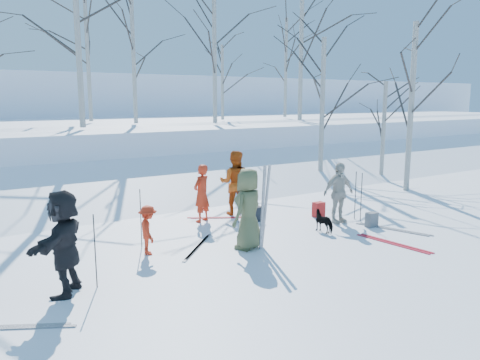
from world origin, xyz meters
TOP-DOWN VIEW (x-y plane):
  - ground at (0.00, 0.00)m, footprint 120.00×120.00m
  - snow_ramp at (0.00, 7.00)m, footprint 70.00×9.49m
  - snow_plateau at (0.00, 17.00)m, footprint 70.00×18.00m
  - far_hill at (0.00, 38.00)m, footprint 90.00×30.00m
  - skier_olive_center at (-0.65, 0.16)m, footprint 1.05×0.89m
  - skier_red_north at (-0.42, 2.78)m, footprint 0.68×0.58m
  - skier_redor_behind at (0.79, 3.00)m, footprint 1.14×1.11m
  - skier_red_seated at (-2.67, 1.00)m, footprint 0.54×0.76m
  - skier_cream_east at (2.63, 0.69)m, footprint 0.99×0.47m
  - skier_grey_west at (-4.64, -0.19)m, footprint 1.40×1.69m
  - dog at (1.71, 0.23)m, footprint 0.37×0.67m
  - upright_ski_left at (-0.44, -0.10)m, footprint 0.09×0.16m
  - upright_ski_right at (-0.31, -0.03)m, footprint 0.13×0.23m
  - ski_pair_a at (-1.57, 0.83)m, footprint 2.10×2.10m
  - ski_pair_b at (2.37, -1.39)m, footprint 0.61×1.94m
  - ski_pair_c at (-5.67, -1.01)m, footprint 1.79×2.07m
  - ski_pair_d at (3.33, -0.60)m, footprint 1.34×2.02m
  - ski_pair_e at (0.26, 2.80)m, footprint 1.84×2.07m
  - ski_pole_a at (-2.62, 1.53)m, footprint 0.02×0.02m
  - ski_pole_b at (0.34, 2.12)m, footprint 0.02×0.02m
  - ski_pole_c at (-4.13, -0.22)m, footprint 0.02×0.02m
  - ski_pole_d at (3.29, 0.71)m, footprint 0.02×0.02m
  - ski_pole_e at (3.24, 0.44)m, footprint 0.02×0.02m
  - ski_pole_f at (0.79, 2.71)m, footprint 0.02×0.02m
  - backpack_red at (2.62, 1.45)m, footprint 0.32×0.22m
  - backpack_grey at (3.07, -0.10)m, footprint 0.30×0.20m
  - backpack_dark at (0.84, 2.02)m, footprint 0.34×0.24m
  - birch_plateau_a at (6.72, 13.67)m, footprint 3.34×3.34m
  - birch_plateau_c at (4.58, 10.74)m, footprint 5.03×5.03m
  - birch_plateau_f at (1.40, 12.50)m, footprint 4.39×4.39m
  - birch_plateau_g at (0.26, 15.73)m, footprint 4.72×4.72m
  - birch_plateau_h at (-1.46, 10.64)m, footprint 6.10×6.10m
  - birch_plateau_i at (11.92, 14.85)m, footprint 4.72×4.72m
  - birch_plateau_j at (9.68, 10.77)m, footprint 6.02×6.02m
  - birch_edge_b at (7.96, 2.62)m, footprint 4.76×4.76m
  - birch_edge_c at (9.12, 4.77)m, footprint 3.40×3.40m
  - birch_edge_e at (6.50, 5.63)m, footprint 4.55×4.55m

SIDE VIEW (x-z plane):
  - ground at x=0.00m, z-range 0.00..0.00m
  - ski_pair_a at x=-1.57m, z-range 0.00..0.02m
  - ski_pair_b at x=2.37m, z-range 0.00..0.02m
  - ski_pair_c at x=-5.67m, z-range 0.00..0.02m
  - ski_pair_d at x=3.33m, z-range 0.00..0.02m
  - ski_pair_e at x=0.26m, z-range 0.00..0.02m
  - snow_ramp at x=0.00m, z-range -1.91..2.21m
  - backpack_grey at x=3.07m, z-range 0.00..0.38m
  - backpack_dark at x=0.84m, z-range 0.00..0.40m
  - backpack_red at x=2.62m, z-range 0.00..0.42m
  - dog at x=1.71m, z-range 0.00..0.54m
  - skier_red_seated at x=-2.67m, z-range 0.00..1.07m
  - ski_pole_a at x=-2.62m, z-range 0.00..1.34m
  - ski_pole_b at x=0.34m, z-range 0.00..1.34m
  - ski_pole_c at x=-4.13m, z-range 0.00..1.34m
  - ski_pole_d at x=3.29m, z-range 0.00..1.34m
  - ski_pole_e at x=3.24m, z-range 0.00..1.34m
  - ski_pole_f at x=0.79m, z-range 0.00..1.34m
  - skier_red_north at x=-0.42m, z-range 0.00..1.57m
  - skier_cream_east at x=2.63m, z-range 0.00..1.64m
  - skier_olive_center at x=-0.65m, z-range 0.00..1.81m
  - skier_grey_west at x=-4.64m, z-range 0.00..1.82m
  - skier_redor_behind at x=0.79m, z-range 0.00..1.85m
  - upright_ski_left at x=-0.44m, z-range 0.00..1.90m
  - upright_ski_right at x=-0.31m, z-range 0.00..1.90m
  - snow_plateau at x=0.00m, z-range -0.10..2.10m
  - far_hill at x=0.00m, z-range -1.00..5.00m
  - birch_edge_c at x=9.12m, z-range 0.00..4.01m
  - birch_edge_e at x=6.50m, z-range 0.00..5.64m
  - birch_edge_b at x=7.96m, z-range 0.00..5.95m
  - birch_plateau_a at x=6.72m, z-range 2.20..6.11m
  - birch_plateau_f at x=1.40m, z-range 2.20..7.61m
  - birch_plateau_g at x=0.26m, z-range 2.20..8.08m
  - birch_plateau_i at x=11.92m, z-range 2.20..8.09m
  - birch_plateau_c at x=4.58m, z-range 2.20..8.53m
  - birch_plateau_j at x=9.68m, z-range 2.20..9.95m
  - birch_plateau_h at x=-1.46m, z-range 2.20..10.06m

